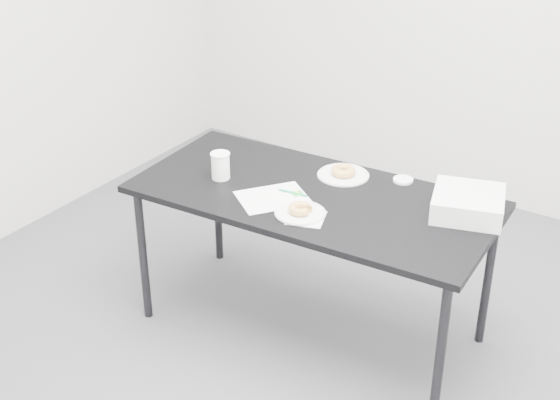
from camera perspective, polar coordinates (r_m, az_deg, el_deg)
The scene contains 13 objects.
floor at distance 3.95m, azimuth 0.38°, elevation -10.25°, with size 4.00×4.00×0.00m, color #4B4C50.
table at distance 3.66m, azimuth 2.40°, elevation -0.38°, with size 1.72×0.87×0.77m.
scorecard at distance 3.59m, azimuth -0.52°, elevation 0.17°, with size 0.24×0.31×0.00m, color white.
logo_patch at distance 3.62m, azimuth 1.29°, elevation 0.48°, with size 0.05×0.05×0.00m, color green.
pen at distance 3.62m, azimuth 0.94°, elevation 0.54°, with size 0.01×0.01×0.14m, color #0C8756.
napkin at distance 3.42m, azimuth 1.91°, elevation -1.32°, with size 0.16×0.16×0.00m, color white.
plate_near at distance 3.45m, azimuth 1.49°, elevation -0.95°, with size 0.23×0.23×0.01m, color silver.
donut_near at distance 3.44m, azimuth 1.49°, elevation -0.65°, with size 0.11×0.11×0.04m, color gold.
plate_far at distance 3.81m, azimuth 4.64°, elevation 1.83°, with size 0.25×0.25×0.01m, color silver.
donut_far at distance 3.80m, azimuth 4.66°, elevation 2.14°, with size 0.12×0.12×0.04m, color gold.
coffee_cup at distance 3.76m, azimuth -4.38°, elevation 2.53°, with size 0.09×0.09×0.13m, color white.
cup_lid at distance 3.79m, azimuth 8.99°, elevation 1.45°, with size 0.10×0.10×0.01m, color white.
bakery_box at distance 3.53m, azimuth 13.59°, elevation -0.26°, with size 0.30×0.30×0.10m, color white.
Camera 1 is at (1.67, -2.62, 2.44)m, focal length 50.00 mm.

